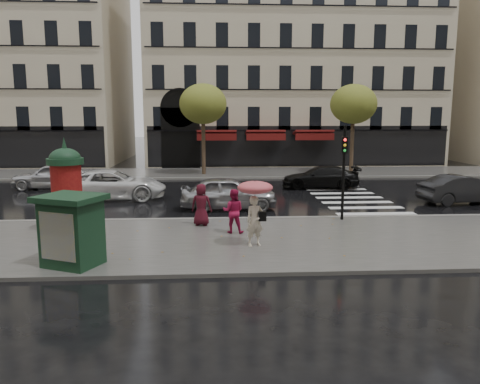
{
  "coord_description": "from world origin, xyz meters",
  "views": [
    {
      "loc": [
        -1.34,
        -16.25,
        4.4
      ],
      "look_at": [
        -0.3,
        1.5,
        1.47
      ],
      "focal_mm": 35.0,
      "sensor_mm": 36.0,
      "label": 1
    }
  ],
  "objects": [
    {
      "name": "ground",
      "position": [
        0.0,
        0.0,
        0.0
      ],
      "size": [
        160.0,
        160.0,
        0.0
      ],
      "primitive_type": "plane",
      "color": "black",
      "rests_on": "ground"
    },
    {
      "name": "tree_far_left",
      "position": [
        -2.0,
        18.0,
        5.17
      ],
      "size": [
        3.4,
        3.4,
        6.64
      ],
      "color": "#38281C",
      "rests_on": "ground"
    },
    {
      "name": "car_black",
      "position": [
        5.18,
        11.55,
        0.67
      ],
      "size": [
        4.78,
        2.29,
        1.34
      ],
      "primitive_type": "imported",
      "rotation": [
        0.0,
        0.0,
        -1.66
      ],
      "color": "black",
      "rests_on": "ground"
    },
    {
      "name": "morris_column",
      "position": [
        -6.71,
        1.04,
        1.8
      ],
      "size": [
        1.3,
        1.3,
        3.51
      ],
      "color": "#14331E",
      "rests_on": "near_sidewalk"
    },
    {
      "name": "woman_red",
      "position": [
        -0.61,
        0.5,
        0.93
      ],
      "size": [
        0.88,
        0.74,
        1.62
      ],
      "primitive_type": "imported",
      "rotation": [
        0.0,
        0.0,
        2.97
      ],
      "color": "#A4143F",
      "rests_on": "near_sidewalk"
    },
    {
      "name": "woman_umbrella",
      "position": [
        0.03,
        -1.29,
        1.59
      ],
      "size": [
        1.16,
        1.16,
        2.23
      ],
      "color": "beige",
      "rests_on": "near_sidewalk"
    },
    {
      "name": "near_kerb",
      "position": [
        0.0,
        3.0,
        0.07
      ],
      "size": [
        90.0,
        0.25,
        0.14
      ],
      "primitive_type": "cube",
      "color": "slate",
      "rests_on": "ground"
    },
    {
      "name": "traffic_light",
      "position": [
        3.98,
        2.38,
        2.47
      ],
      "size": [
        0.27,
        0.38,
        3.87
      ],
      "color": "black",
      "rests_on": "near_sidewalk"
    },
    {
      "name": "near_sidewalk",
      "position": [
        0.0,
        -0.5,
        0.06
      ],
      "size": [
        90.0,
        7.0,
        0.12
      ],
      "primitive_type": "cube",
      "color": "#474744",
      "rests_on": "ground"
    },
    {
      "name": "far_sidewalk",
      "position": [
        0.0,
        19.0,
        0.06
      ],
      "size": [
        90.0,
        6.0,
        0.12
      ],
      "primitive_type": "cube",
      "color": "#474744",
      "rests_on": "ground"
    },
    {
      "name": "car_far_silver",
      "position": [
        -10.98,
        12.25,
        0.79
      ],
      "size": [
        4.69,
        1.99,
        1.58
      ],
      "primitive_type": "imported",
      "rotation": [
        0.0,
        0.0,
        -1.6
      ],
      "color": "silver",
      "rests_on": "ground"
    },
    {
      "name": "car_darkgrey",
      "position": [
        11.2,
        6.2,
        0.72
      ],
      "size": [
        4.51,
        2.07,
        1.43
      ],
      "primitive_type": "imported",
      "rotation": [
        0.0,
        0.0,
        1.7
      ],
      "color": "black",
      "rests_on": "ground"
    },
    {
      "name": "man_burgundy",
      "position": [
        -1.81,
        1.74,
        0.94
      ],
      "size": [
        0.89,
        0.66,
        1.65
      ],
      "primitive_type": "imported",
      "rotation": [
        0.0,
        0.0,
        2.96
      ],
      "color": "#420D18",
      "rests_on": "near_sidewalk"
    },
    {
      "name": "newsstand",
      "position": [
        -5.38,
        -3.0,
        1.17
      ],
      "size": [
        2.14,
        2.0,
        2.05
      ],
      "color": "#14331E",
      "rests_on": "near_sidewalk"
    },
    {
      "name": "zebra_crossing",
      "position": [
        6.0,
        9.6,
        0.01
      ],
      "size": [
        3.6,
        11.75,
        0.01
      ],
      "primitive_type": "cube",
      "color": "silver",
      "rests_on": "ground"
    },
    {
      "name": "tree_far_right",
      "position": [
        9.0,
        18.0,
        5.17
      ],
      "size": [
        3.4,
        3.4,
        6.64
      ],
      "color": "#38281C",
      "rests_on": "ground"
    },
    {
      "name": "bldg_far_corner",
      "position": [
        6.0,
        30.0,
        11.31
      ],
      "size": [
        26.0,
        14.0,
        22.9
      ],
      "color": "#B7A88C",
      "rests_on": "ground"
    },
    {
      "name": "car_silver",
      "position": [
        -0.6,
        5.47,
        0.78
      ],
      "size": [
        4.59,
        1.93,
        1.55
      ],
      "primitive_type": "imported",
      "rotation": [
        0.0,
        0.0,
        1.59
      ],
      "color": "#A2A3A7",
      "rests_on": "ground"
    },
    {
      "name": "car_white",
      "position": [
        -6.66,
        8.4,
        0.78
      ],
      "size": [
        5.86,
        3.12,
        1.57
      ],
      "primitive_type": "imported",
      "rotation": [
        0.0,
        0.0,
        1.66
      ],
      "color": "white",
      "rests_on": "ground"
    },
    {
      "name": "far_kerb",
      "position": [
        0.0,
        16.0,
        0.07
      ],
      "size": [
        90.0,
        0.25,
        0.14
      ],
      "primitive_type": "cube",
      "color": "slate",
      "rests_on": "ground"
    }
  ]
}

